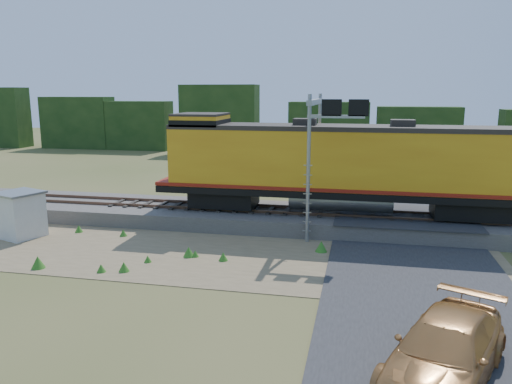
% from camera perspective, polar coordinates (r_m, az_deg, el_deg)
% --- Properties ---
extents(ground, '(140.00, 140.00, 0.00)m').
position_cam_1_polar(ground, '(21.73, -1.17, -7.77)').
color(ground, '#475123').
rests_on(ground, ground).
extents(ballast, '(70.00, 5.00, 0.80)m').
position_cam_1_polar(ballast, '(27.25, 1.72, -2.92)').
color(ballast, slate).
rests_on(ballast, ground).
extents(rails, '(70.00, 1.54, 0.16)m').
position_cam_1_polar(rails, '(27.13, 1.72, -1.94)').
color(rails, brown).
rests_on(rails, ballast).
extents(dirt_shoulder, '(26.00, 8.00, 0.03)m').
position_cam_1_polar(dirt_shoulder, '(22.70, -5.84, -6.95)').
color(dirt_shoulder, '#8C7754').
rests_on(dirt_shoulder, ground).
extents(road, '(7.00, 66.00, 0.86)m').
position_cam_1_polar(road, '(22.00, 17.52, -7.83)').
color(road, '#38383A').
rests_on(road, ground).
extents(tree_line_north, '(130.00, 3.00, 6.50)m').
position_cam_1_polar(tree_line_north, '(58.31, 7.46, 7.29)').
color(tree_line_north, '#173212').
rests_on(tree_line_north, ground).
extents(weed_clumps, '(15.00, 6.20, 0.56)m').
position_cam_1_polar(weed_clumps, '(22.84, -9.76, -6.98)').
color(weed_clumps, '#347521').
rests_on(weed_clumps, ground).
extents(locomotive, '(19.51, 2.98, 5.03)m').
position_cam_1_polar(locomotive, '(26.27, 9.16, 3.17)').
color(locomotive, black).
rests_on(locomotive, rails).
extents(shed, '(2.48, 2.48, 2.31)m').
position_cam_1_polar(shed, '(27.34, -25.35, -2.33)').
color(shed, silver).
rests_on(shed, ground).
extents(signal_gantry, '(2.79, 6.20, 7.03)m').
position_cam_1_polar(signal_gantry, '(25.47, 7.41, 7.11)').
color(signal_gantry, gray).
rests_on(signal_gantry, ground).
extents(car, '(4.21, 5.86, 1.58)m').
position_cam_1_polar(car, '(13.88, 20.78, -16.60)').
color(car, '#B47C43').
rests_on(car, ground).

